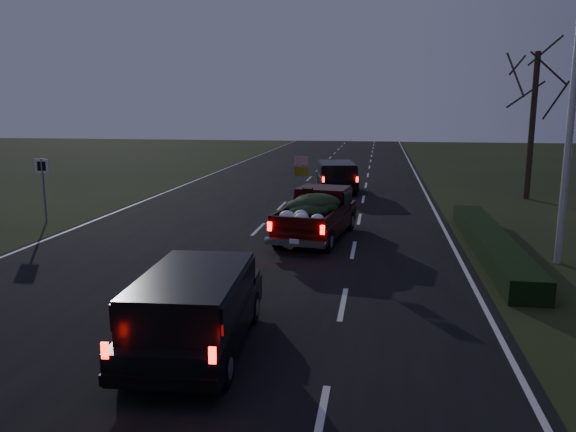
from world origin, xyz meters
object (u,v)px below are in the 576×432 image
(pickup_truck, at_px, (317,211))
(light_pole, at_px, (576,68))
(lead_suv, at_px, (336,174))
(rear_suv, at_px, (194,303))

(pickup_truck, bearing_deg, light_pole, -6.76)
(lead_suv, distance_m, rear_suv, 20.30)
(light_pole, height_order, rear_suv, light_pole)
(light_pole, relative_size, lead_suv, 1.95)
(pickup_truck, bearing_deg, rear_suv, -88.77)
(light_pole, relative_size, rear_suv, 2.07)
(light_pole, bearing_deg, lead_suv, 119.98)
(light_pole, distance_m, rear_suv, 12.12)
(light_pole, bearing_deg, rear_suv, -138.50)
(rear_suv, bearing_deg, light_pole, 38.00)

